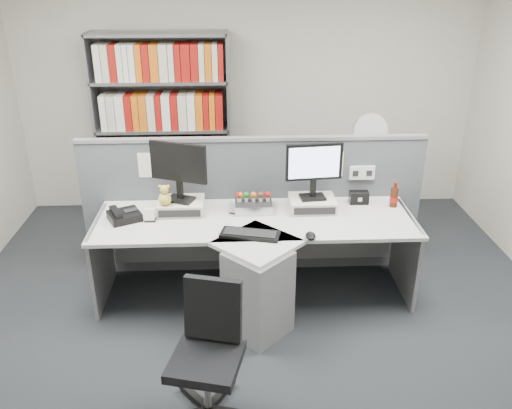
{
  "coord_description": "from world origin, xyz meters",
  "views": [
    {
      "loc": [
        -0.16,
        -3.06,
        2.6
      ],
      "look_at": [
        0.0,
        0.65,
        0.92
      ],
      "focal_mm": 37.2,
      "sensor_mm": 36.0,
      "label": 1
    }
  ],
  "objects_px": {
    "desk_phone": "(124,215)",
    "filing_cabinet": "(364,199)",
    "mouse": "(311,236)",
    "monitor_left": "(179,167)",
    "speaker": "(359,197)",
    "keyboard": "(250,234)",
    "desk_calendar": "(150,216)",
    "desk_fan": "(370,134)",
    "monitor_right": "(314,166)",
    "desktop_pc": "(253,205)",
    "desk": "(256,260)",
    "office_chair": "(209,348)",
    "cola_bottle": "(394,197)",
    "shelving_unit": "(164,132)"
  },
  "relations": [
    {
      "from": "desk_phone",
      "to": "filing_cabinet",
      "type": "height_order",
      "value": "desk_phone"
    },
    {
      "from": "filing_cabinet",
      "to": "mouse",
      "type": "bearing_deg",
      "value": -117.3
    },
    {
      "from": "monitor_left",
      "to": "speaker",
      "type": "height_order",
      "value": "monitor_left"
    },
    {
      "from": "monitor_left",
      "to": "mouse",
      "type": "xyz_separation_m",
      "value": [
        1.01,
        -0.53,
        -0.37
      ]
    },
    {
      "from": "monitor_left",
      "to": "keyboard",
      "type": "xyz_separation_m",
      "value": [
        0.56,
        -0.46,
        -0.38
      ]
    },
    {
      "from": "desk_calendar",
      "to": "monitor_left",
      "type": "bearing_deg",
      "value": 36.27
    },
    {
      "from": "desk_fan",
      "to": "filing_cabinet",
      "type": "bearing_deg",
      "value": 90.0
    },
    {
      "from": "monitor_left",
      "to": "monitor_right",
      "type": "xyz_separation_m",
      "value": [
        1.1,
        -0.0,
        -0.01
      ]
    },
    {
      "from": "desktop_pc",
      "to": "desk_phone",
      "type": "height_order",
      "value": "desk_phone"
    },
    {
      "from": "desktop_pc",
      "to": "filing_cabinet",
      "type": "xyz_separation_m",
      "value": [
        1.21,
        1.0,
        -0.41
      ]
    },
    {
      "from": "keyboard",
      "to": "monitor_left",
      "type": "bearing_deg",
      "value": 140.43
    },
    {
      "from": "desktop_pc",
      "to": "keyboard",
      "type": "relative_size",
      "value": 0.64
    },
    {
      "from": "monitor_right",
      "to": "desk_fan",
      "type": "distance_m",
      "value": 1.24
    },
    {
      "from": "desk",
      "to": "mouse",
      "type": "xyz_separation_m",
      "value": [
        0.4,
        -0.14,
        0.29
      ]
    },
    {
      "from": "keyboard",
      "to": "office_chair",
      "type": "height_order",
      "value": "office_chair"
    },
    {
      "from": "cola_bottle",
      "to": "shelving_unit",
      "type": "relative_size",
      "value": 0.11
    },
    {
      "from": "monitor_right",
      "to": "desk_calendar",
      "type": "xyz_separation_m",
      "value": [
        -1.33,
        -0.17,
        -0.34
      ]
    },
    {
      "from": "desk_phone",
      "to": "cola_bottle",
      "type": "bearing_deg",
      "value": 4.19
    },
    {
      "from": "cola_bottle",
      "to": "office_chair",
      "type": "height_order",
      "value": "cola_bottle"
    },
    {
      "from": "filing_cabinet",
      "to": "desk_fan",
      "type": "distance_m",
      "value": 0.71
    },
    {
      "from": "desk_phone",
      "to": "speaker",
      "type": "xyz_separation_m",
      "value": [
        1.97,
        0.24,
        0.01
      ]
    },
    {
      "from": "mouse",
      "to": "shelving_unit",
      "type": "height_order",
      "value": "shelving_unit"
    },
    {
      "from": "desk_calendar",
      "to": "desk",
      "type": "bearing_deg",
      "value": -13.97
    },
    {
      "from": "monitor_right",
      "to": "speaker",
      "type": "relative_size",
      "value": 2.97
    },
    {
      "from": "desk",
      "to": "desk_calendar",
      "type": "relative_size",
      "value": 24.16
    },
    {
      "from": "desktop_pc",
      "to": "desk_phone",
      "type": "relative_size",
      "value": 0.98
    },
    {
      "from": "monitor_right",
      "to": "desktop_pc",
      "type": "distance_m",
      "value": 0.6
    },
    {
      "from": "shelving_unit",
      "to": "office_chair",
      "type": "xyz_separation_m",
      "value": [
        0.56,
        -2.91,
        -0.51
      ]
    },
    {
      "from": "desk",
      "to": "office_chair",
      "type": "xyz_separation_m",
      "value": [
        -0.34,
        -1.06,
        0.01
      ]
    },
    {
      "from": "speaker",
      "to": "cola_bottle",
      "type": "xyz_separation_m",
      "value": [
        0.28,
        -0.08,
        0.03
      ]
    },
    {
      "from": "monitor_left",
      "to": "filing_cabinet",
      "type": "height_order",
      "value": "monitor_left"
    },
    {
      "from": "desk",
      "to": "monitor_right",
      "type": "xyz_separation_m",
      "value": [
        0.49,
        0.38,
        0.65
      ]
    },
    {
      "from": "desk",
      "to": "keyboard",
      "type": "bearing_deg",
      "value": -122.42
    },
    {
      "from": "desk_fan",
      "to": "shelving_unit",
      "type": "bearing_deg",
      "value": 167.93
    },
    {
      "from": "keyboard",
      "to": "desk_fan",
      "type": "bearing_deg",
      "value": 49.79
    },
    {
      "from": "speaker",
      "to": "mouse",
      "type": "bearing_deg",
      "value": -128.61
    },
    {
      "from": "mouse",
      "to": "desk_calendar",
      "type": "height_order",
      "value": "desk_calendar"
    },
    {
      "from": "monitor_left",
      "to": "filing_cabinet",
      "type": "bearing_deg",
      "value": 29.29
    },
    {
      "from": "monitor_right",
      "to": "desk_fan",
      "type": "height_order",
      "value": "monitor_right"
    },
    {
      "from": "keyboard",
      "to": "cola_bottle",
      "type": "distance_m",
      "value": 1.33
    },
    {
      "from": "desk_phone",
      "to": "filing_cabinet",
      "type": "distance_m",
      "value": 2.57
    },
    {
      "from": "desk",
      "to": "monitor_right",
      "type": "bearing_deg",
      "value": 38.16
    },
    {
      "from": "keyboard",
      "to": "cola_bottle",
      "type": "bearing_deg",
      "value": 21.47
    },
    {
      "from": "speaker",
      "to": "desk_fan",
      "type": "relative_size",
      "value": 0.28
    },
    {
      "from": "desk_fan",
      "to": "monitor_left",
      "type": "bearing_deg",
      "value": -150.72
    },
    {
      "from": "speaker",
      "to": "desk",
      "type": "bearing_deg",
      "value": -151.78
    },
    {
      "from": "desk",
      "to": "desk_calendar",
      "type": "xyz_separation_m",
      "value": [
        -0.85,
        0.21,
        0.31
      ]
    },
    {
      "from": "speaker",
      "to": "desk_fan",
      "type": "height_order",
      "value": "desk_fan"
    },
    {
      "from": "monitor_left",
      "to": "filing_cabinet",
      "type": "relative_size",
      "value": 0.71
    },
    {
      "from": "desk",
      "to": "desk_fan",
      "type": "relative_size",
      "value": 4.57
    }
  ]
}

